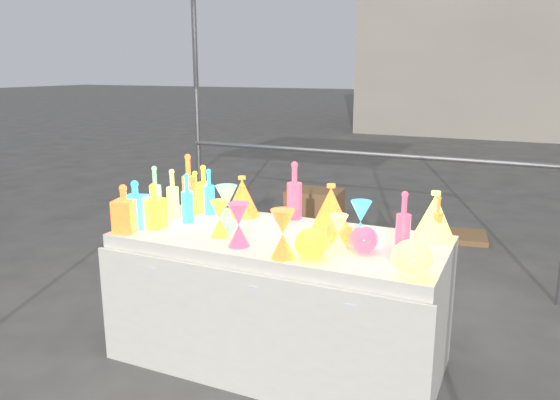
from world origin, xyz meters
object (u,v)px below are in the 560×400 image
at_px(display_table, 279,299).
at_px(lampshade_0, 242,196).
at_px(hourglass_0, 283,234).
at_px(globe_0, 311,245).
at_px(cardboard_box_closed, 315,209).
at_px(decanter_0, 154,206).
at_px(bottle_0, 204,188).

xyz_separation_m(display_table, lampshade_0, (-0.39, 0.29, 0.50)).
bearing_deg(lampshade_0, hourglass_0, -45.02).
bearing_deg(hourglass_0, globe_0, 23.91).
height_order(cardboard_box_closed, globe_0, globe_0).
distance_m(cardboard_box_closed, decanter_0, 2.85).
height_order(cardboard_box_closed, lampshade_0, lampshade_0).
bearing_deg(cardboard_box_closed, decanter_0, -92.67).
height_order(bottle_0, hourglass_0, bottle_0).
bearing_deg(display_table, lampshade_0, 143.26).
bearing_deg(globe_0, lampshade_0, 140.90).
bearing_deg(display_table, bottle_0, 157.73).
bearing_deg(decanter_0, bottle_0, 83.54).
bearing_deg(bottle_0, display_table, -22.27).
height_order(bottle_0, lampshade_0, bottle_0).
relative_size(cardboard_box_closed, lampshade_0, 2.23).
height_order(display_table, hourglass_0, hourglass_0).
distance_m(display_table, globe_0, 0.59).
bearing_deg(decanter_0, cardboard_box_closed, 93.33).
bearing_deg(decanter_0, display_table, 14.46).
bearing_deg(hourglass_0, lampshade_0, 132.31).
distance_m(cardboard_box_closed, lampshade_0, 2.44).
xyz_separation_m(bottle_0, decanter_0, (-0.06, -0.43, -0.02)).
bearing_deg(display_table, decanter_0, -167.30).
distance_m(display_table, decanter_0, 0.89).
relative_size(bottle_0, hourglass_0, 1.26).
relative_size(display_table, globe_0, 11.15).
bearing_deg(bottle_0, hourglass_0, -35.58).
relative_size(display_table, decanter_0, 7.04).
height_order(hourglass_0, lampshade_0, lampshade_0).
xyz_separation_m(display_table, globe_0, (0.29, -0.26, 0.44)).
bearing_deg(cardboard_box_closed, hourglass_0, -76.04).
relative_size(cardboard_box_closed, hourglass_0, 2.32).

